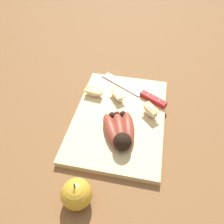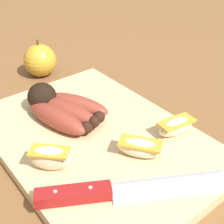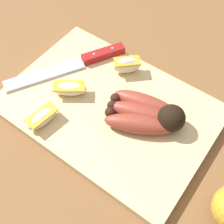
# 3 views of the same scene
# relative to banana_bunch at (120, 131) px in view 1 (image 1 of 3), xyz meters

# --- Properties ---
(ground_plane) EXTENTS (6.00, 6.00, 0.00)m
(ground_plane) POSITION_rel_banana_bunch_xyz_m (-0.08, 0.00, -0.04)
(ground_plane) COLOR brown
(cutting_board) EXTENTS (0.42, 0.29, 0.02)m
(cutting_board) POSITION_rel_banana_bunch_xyz_m (-0.08, -0.02, -0.03)
(cutting_board) COLOR #DBBC84
(cutting_board) RESTS_ON ground_plane
(banana_bunch) EXTENTS (0.16, 0.13, 0.05)m
(banana_bunch) POSITION_rel_banana_bunch_xyz_m (0.00, 0.00, 0.00)
(banana_bunch) COLOR black
(banana_bunch) RESTS_ON cutting_board
(chefs_knife) EXTENTS (0.17, 0.26, 0.02)m
(chefs_knife) POSITION_rel_banana_bunch_xyz_m (-0.20, 0.04, -0.01)
(chefs_knife) COLOR silver
(chefs_knife) RESTS_ON cutting_board
(apple_wedge_near) EXTENTS (0.06, 0.06, 0.04)m
(apple_wedge_near) POSITION_rel_banana_bunch_xyz_m (-0.10, 0.08, 0.00)
(apple_wedge_near) COLOR beige
(apple_wedge_near) RESTS_ON cutting_board
(apple_wedge_middle) EXTENTS (0.07, 0.06, 0.03)m
(apple_wedge_middle) POSITION_rel_banana_bunch_xyz_m (-0.16, -0.04, -0.00)
(apple_wedge_middle) COLOR beige
(apple_wedge_middle) RESTS_ON cutting_board
(apple_wedge_far) EXTENTS (0.04, 0.07, 0.03)m
(apple_wedge_far) POSITION_rel_banana_bunch_xyz_m (-0.16, -0.12, -0.00)
(apple_wedge_far) COLOR beige
(apple_wedge_far) RESTS_ON cutting_board
(whole_apple) EXTENTS (0.08, 0.08, 0.09)m
(whole_apple) POSITION_rel_banana_bunch_xyz_m (0.21, -0.07, -0.00)
(whole_apple) COLOR gold
(whole_apple) RESTS_ON ground_plane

